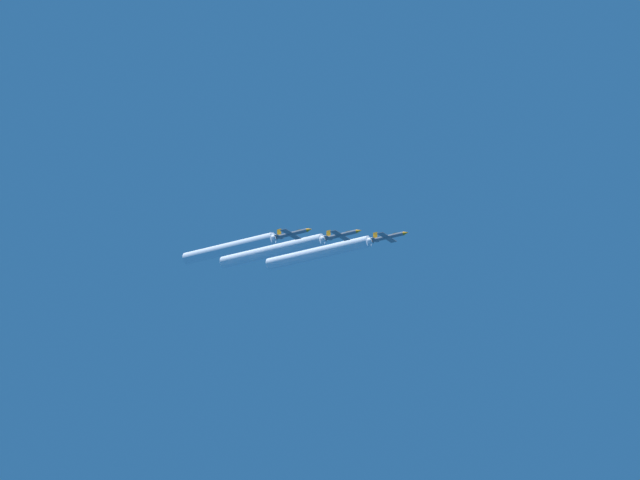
% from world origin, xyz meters
% --- Properties ---
extents(jet_lead, '(8.62, 12.55, 3.02)m').
position_xyz_m(jet_lead, '(-11.37, 10.27, 225.93)').
color(jet_lead, slate).
extents(jet_second_echelon, '(8.62, 12.55, 3.02)m').
position_xyz_m(jet_second_echelon, '(-0.19, 0.68, 224.71)').
color(jet_second_echelon, slate).
extents(jet_third_echelon, '(8.62, 12.55, 3.02)m').
position_xyz_m(jet_third_echelon, '(11.52, -9.23, 223.12)').
color(jet_third_echelon, slate).
extents(smoke_trail_lead, '(3.58, 37.08, 3.58)m').
position_xyz_m(smoke_trail_lead, '(-11.37, -14.01, 225.90)').
color(smoke_trail_lead, white).
extents(smoke_trail_second_echelon, '(3.58, 36.96, 3.58)m').
position_xyz_m(smoke_trail_second_echelon, '(-0.19, -23.54, 224.68)').
color(smoke_trail_second_echelon, white).
extents(smoke_trail_third_echelon, '(3.58, 32.70, 3.58)m').
position_xyz_m(smoke_trail_third_echelon, '(11.52, -31.31, 223.09)').
color(smoke_trail_third_echelon, white).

